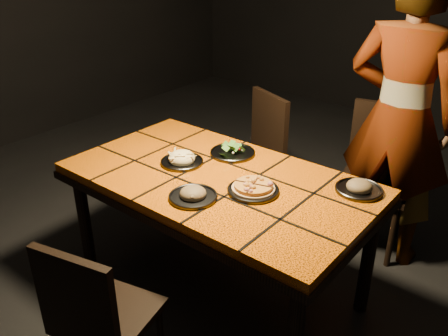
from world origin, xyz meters
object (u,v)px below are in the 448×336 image
Objects in this scene: chair_far_left at (256,149)px; plate_pizza at (253,189)px; dining_table at (218,189)px; plate_pasta at (182,160)px; chair_far_right at (378,168)px; diner at (400,119)px; chair_near at (96,314)px.

plate_pizza is at bearing -33.18° from chair_far_left.
plate_pasta is at bearing -178.34° from dining_table.
chair_far_right is 0.40m from diner.
chair_near is 0.92× the size of chair_far_left.
diner is at bearing -44.89° from chair_far_right.
diner is at bearing 72.11° from plate_pizza.
dining_table is 1.15m from chair_far_right.
chair_far_left is 0.96× the size of chair_far_right.
diner is 6.89× the size of plate_pizza.
chair_near is at bearing -115.05° from chair_far_right.
plate_pizza is (0.18, 0.84, 0.29)m from chair_near.
chair_far_left is at bearing 6.79° from diner.
chair_near reaches higher than dining_table.
dining_table is 0.92m from chair_far_left.
dining_table is 0.89m from chair_near.
plate_pizza is at bearing -1.70° from plate_pasta.
plate_pizza is 1.13× the size of plate_pasta.
plate_pizza is at bearing -5.21° from dining_table.
chair_far_left is at bearing 124.18° from plate_pizza.
dining_table is 1.16m from diner.
plate_pizza is (0.59, -0.86, 0.25)m from chair_far_left.
diner is at bearing 50.49° from plate_pasta.
plate_pasta is (-0.25, -0.01, 0.10)m from dining_table.
dining_table is 6.90× the size of plate_pasta.
chair_near is at bearing -54.10° from chair_far_left.
diner reaches higher than dining_table.
chair_near is at bearing 72.52° from diner.
chair_far_right is at bearing 56.01° from plate_pasta.
chair_far_right is at bearing 37.08° from chair_far_left.
plate_pasta is at bearing -83.90° from chair_near.
chair_far_left is (-0.40, 1.71, 0.04)m from chair_near.
chair_far_left is at bearing -90.42° from chair_near.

